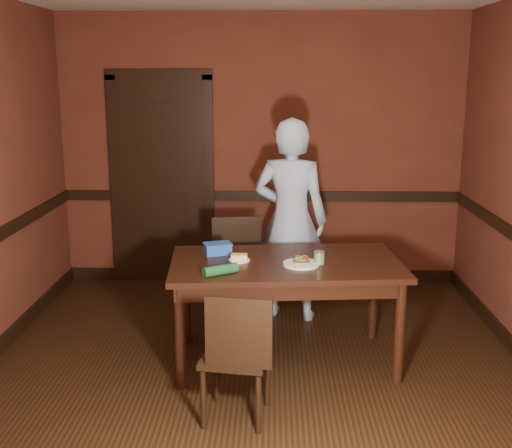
{
  "coord_description": "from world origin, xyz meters",
  "views": [
    {
      "loc": [
        0.12,
        -4.16,
        2.11
      ],
      "look_at": [
        0.0,
        0.35,
        1.05
      ],
      "focal_mm": 45.0,
      "sensor_mm": 36.0,
      "label": 1
    }
  ],
  "objects_px": {
    "chair_far": "(232,274)",
    "food_tub": "(218,248)",
    "dining_table": "(285,312)",
    "sauce_jar": "(319,257)",
    "cheese_saucer": "(239,258)",
    "person": "(291,220)",
    "chair_near": "(236,353)",
    "sandwich_plate": "(301,263)"
  },
  "relations": [
    {
      "from": "chair_far",
      "to": "food_tub",
      "type": "bearing_deg",
      "value": -107.97
    },
    {
      "from": "dining_table",
      "to": "food_tub",
      "type": "distance_m",
      "value": 0.69
    },
    {
      "from": "sauce_jar",
      "to": "cheese_saucer",
      "type": "xyz_separation_m",
      "value": [
        -0.58,
        0.06,
        -0.03
      ]
    },
    {
      "from": "cheese_saucer",
      "to": "chair_far",
      "type": "bearing_deg",
      "value": 98.52
    },
    {
      "from": "chair_far",
      "to": "person",
      "type": "xyz_separation_m",
      "value": [
        0.5,
        0.25,
        0.42
      ]
    },
    {
      "from": "cheese_saucer",
      "to": "food_tub",
      "type": "xyz_separation_m",
      "value": [
        -0.17,
        0.18,
        0.02
      ]
    },
    {
      "from": "chair_far",
      "to": "chair_near",
      "type": "distance_m",
      "value": 1.5
    },
    {
      "from": "chair_far",
      "to": "chair_near",
      "type": "relative_size",
      "value": 1.07
    },
    {
      "from": "chair_far",
      "to": "cheese_saucer",
      "type": "height_order",
      "value": "chair_far"
    },
    {
      "from": "cheese_saucer",
      "to": "food_tub",
      "type": "height_order",
      "value": "food_tub"
    },
    {
      "from": "dining_table",
      "to": "sandwich_plate",
      "type": "distance_m",
      "value": 0.43
    },
    {
      "from": "chair_far",
      "to": "food_tub",
      "type": "distance_m",
      "value": 0.63
    },
    {
      "from": "chair_near",
      "to": "sandwich_plate",
      "type": "height_order",
      "value": "chair_near"
    },
    {
      "from": "person",
      "to": "sandwich_plate",
      "type": "distance_m",
      "value": 1.03
    },
    {
      "from": "chair_near",
      "to": "cheese_saucer",
      "type": "relative_size",
      "value": 5.49
    },
    {
      "from": "chair_near",
      "to": "cheese_saucer",
      "type": "xyz_separation_m",
      "value": [
        -0.02,
        0.82,
        0.37
      ]
    },
    {
      "from": "dining_table",
      "to": "person",
      "type": "relative_size",
      "value": 0.95
    },
    {
      "from": "person",
      "to": "cheese_saucer",
      "type": "height_order",
      "value": "person"
    },
    {
      "from": "chair_far",
      "to": "sauce_jar",
      "type": "distance_m",
      "value": 1.07
    },
    {
      "from": "cheese_saucer",
      "to": "food_tub",
      "type": "relative_size",
      "value": 0.66
    },
    {
      "from": "sauce_jar",
      "to": "sandwich_plate",
      "type": "bearing_deg",
      "value": -163.63
    },
    {
      "from": "sauce_jar",
      "to": "food_tub",
      "type": "xyz_separation_m",
      "value": [
        -0.75,
        0.23,
        -0.0
      ]
    },
    {
      "from": "chair_near",
      "to": "food_tub",
      "type": "relative_size",
      "value": 3.6
    },
    {
      "from": "chair_far",
      "to": "sandwich_plate",
      "type": "height_order",
      "value": "chair_far"
    },
    {
      "from": "person",
      "to": "dining_table",
      "type": "bearing_deg",
      "value": 100.37
    },
    {
      "from": "chair_far",
      "to": "cheese_saucer",
      "type": "xyz_separation_m",
      "value": [
        0.1,
        -0.68,
        0.34
      ]
    },
    {
      "from": "chair_far",
      "to": "cheese_saucer",
      "type": "distance_m",
      "value": 0.77
    },
    {
      "from": "person",
      "to": "food_tub",
      "type": "bearing_deg",
      "value": 66.84
    },
    {
      "from": "food_tub",
      "to": "chair_far",
      "type": "bearing_deg",
      "value": 63.32
    },
    {
      "from": "dining_table",
      "to": "chair_far",
      "type": "xyz_separation_m",
      "value": [
        -0.44,
        0.68,
        0.07
      ]
    },
    {
      "from": "chair_far",
      "to": "person",
      "type": "bearing_deg",
      "value": 16.32
    },
    {
      "from": "sauce_jar",
      "to": "cheese_saucer",
      "type": "height_order",
      "value": "sauce_jar"
    },
    {
      "from": "person",
      "to": "chair_near",
      "type": "bearing_deg",
      "value": 91.73
    },
    {
      "from": "person",
      "to": "sandwich_plate",
      "type": "bearing_deg",
      "value": 106.71
    },
    {
      "from": "chair_far",
      "to": "sauce_jar",
      "type": "xyz_separation_m",
      "value": [
        0.68,
        -0.74,
        0.37
      ]
    },
    {
      "from": "dining_table",
      "to": "person",
      "type": "distance_m",
      "value": 1.05
    },
    {
      "from": "chair_near",
      "to": "food_tub",
      "type": "height_order",
      "value": "food_tub"
    },
    {
      "from": "dining_table",
      "to": "sandwich_plate",
      "type": "xyz_separation_m",
      "value": [
        0.11,
        -0.1,
        0.41
      ]
    },
    {
      "from": "person",
      "to": "chair_far",
      "type": "bearing_deg",
      "value": 40.29
    },
    {
      "from": "cheese_saucer",
      "to": "sandwich_plate",
      "type": "bearing_deg",
      "value": -12.22
    },
    {
      "from": "dining_table",
      "to": "chair_near",
      "type": "distance_m",
      "value": 0.88
    },
    {
      "from": "chair_near",
      "to": "sandwich_plate",
      "type": "xyz_separation_m",
      "value": [
        0.43,
        0.72,
        0.37
      ]
    }
  ]
}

